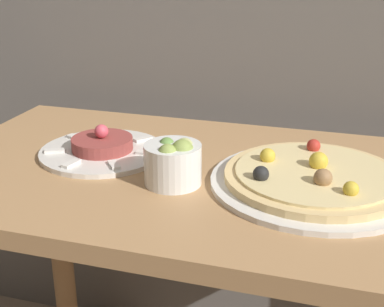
# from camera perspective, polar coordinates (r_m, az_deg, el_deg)

# --- Properties ---
(dining_table) EXTENTS (1.15, 0.61, 0.75)m
(dining_table) POSITION_cam_1_polar(r_m,az_deg,el_deg) (1.06, 2.85, -8.48)
(dining_table) COLOR #AD7F51
(dining_table) RESTS_ON ground_plane
(pizza_plate) EXTENTS (0.37, 0.37, 0.06)m
(pizza_plate) POSITION_cam_1_polar(r_m,az_deg,el_deg) (0.97, 12.86, -2.61)
(pizza_plate) COLOR silver
(pizza_plate) RESTS_ON dining_table
(tartare_plate) EXTENTS (0.26, 0.26, 0.06)m
(tartare_plate) POSITION_cam_1_polar(r_m,az_deg,el_deg) (1.11, -9.52, 0.55)
(tartare_plate) COLOR silver
(tartare_plate) RESTS_ON dining_table
(small_bowl) EXTENTS (0.10, 0.10, 0.09)m
(small_bowl) POSITION_cam_1_polar(r_m,az_deg,el_deg) (0.95, -1.97, -0.87)
(small_bowl) COLOR white
(small_bowl) RESTS_ON dining_table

